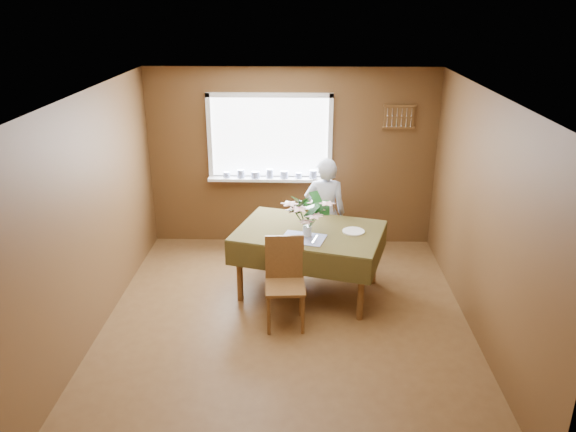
{
  "coord_description": "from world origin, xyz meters",
  "views": [
    {
      "loc": [
        0.17,
        -5.34,
        3.35
      ],
      "look_at": [
        0.0,
        0.55,
        1.05
      ],
      "focal_mm": 35.0,
      "sensor_mm": 36.0,
      "label": 1
    }
  ],
  "objects_px": {
    "chair_far": "(323,227)",
    "flower_bouquet": "(308,213)",
    "seated_woman": "(325,213)",
    "chair_near": "(285,278)",
    "dining_table": "(309,238)"
  },
  "relations": [
    {
      "from": "dining_table",
      "to": "flower_bouquet",
      "type": "bearing_deg",
      "value": -81.99
    },
    {
      "from": "chair_far",
      "to": "flower_bouquet",
      "type": "xyz_separation_m",
      "value": [
        -0.22,
        -1.06,
        0.6
      ]
    },
    {
      "from": "dining_table",
      "to": "flower_bouquet",
      "type": "xyz_separation_m",
      "value": [
        -0.02,
        -0.19,
        0.38
      ]
    },
    {
      "from": "dining_table",
      "to": "chair_far",
      "type": "bearing_deg",
      "value": 92.77
    },
    {
      "from": "chair_near",
      "to": "dining_table",
      "type": "bearing_deg",
      "value": 64.76
    },
    {
      "from": "seated_woman",
      "to": "flower_bouquet",
      "type": "relative_size",
      "value": 2.94
    },
    {
      "from": "flower_bouquet",
      "to": "seated_woman",
      "type": "bearing_deg",
      "value": 75.97
    },
    {
      "from": "chair_far",
      "to": "seated_woman",
      "type": "distance_m",
      "value": 0.28
    },
    {
      "from": "chair_far",
      "to": "flower_bouquet",
      "type": "distance_m",
      "value": 1.24
    },
    {
      "from": "chair_near",
      "to": "seated_woman",
      "type": "xyz_separation_m",
      "value": [
        0.47,
        1.42,
        0.21
      ]
    },
    {
      "from": "chair_near",
      "to": "seated_woman",
      "type": "height_order",
      "value": "seated_woman"
    },
    {
      "from": "dining_table",
      "to": "seated_woman",
      "type": "height_order",
      "value": "seated_woman"
    },
    {
      "from": "chair_near",
      "to": "flower_bouquet",
      "type": "xyz_separation_m",
      "value": [
        0.24,
        0.49,
        0.56
      ]
    },
    {
      "from": "chair_far",
      "to": "flower_bouquet",
      "type": "relative_size",
      "value": 1.77
    },
    {
      "from": "chair_far",
      "to": "chair_near",
      "type": "xyz_separation_m",
      "value": [
        -0.46,
        -1.55,
        0.04
      ]
    }
  ]
}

